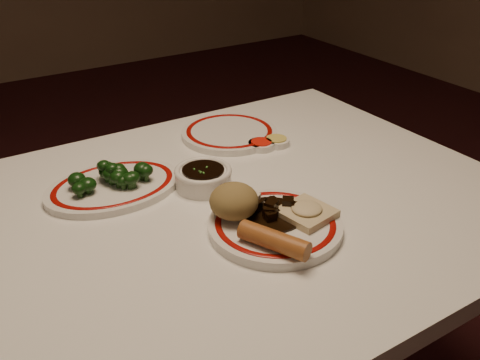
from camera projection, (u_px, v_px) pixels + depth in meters
name	position (u px, v px, depth m)	size (l,w,h in m)	color
dining_table	(221.00, 243.00, 1.10)	(1.20, 0.90, 0.75)	white
main_plate	(275.00, 226.00, 0.98)	(0.28, 0.28, 0.02)	white
rice_mound	(234.00, 201.00, 0.97)	(0.09, 0.09, 0.07)	olive
spring_roll	(274.00, 240.00, 0.89)	(0.03, 0.03, 0.13)	#A25C28
fried_wonton	(306.00, 212.00, 0.98)	(0.10, 0.10, 0.02)	beige
stirfry_heap	(272.00, 210.00, 0.99)	(0.12, 0.12, 0.03)	black
broccoli_plate	(114.00, 186.00, 1.11)	(0.29, 0.25, 0.02)	white
broccoli_pile	(113.00, 174.00, 1.09)	(0.17, 0.10, 0.05)	#23471C
soy_bowl	(203.00, 178.00, 1.11)	(0.12, 0.12, 0.04)	white
sweet_sour_dish	(261.00, 145.00, 1.29)	(0.06, 0.06, 0.02)	white
mustard_dish	(276.00, 142.00, 1.30)	(0.06, 0.06, 0.02)	white
far_plate	(229.00, 133.00, 1.35)	(0.24, 0.24, 0.02)	white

